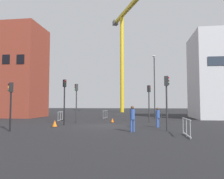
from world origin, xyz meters
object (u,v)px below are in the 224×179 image
(traffic_light_corner, at_px, (76,97))
(traffic_light_island, at_px, (11,98))
(construction_crane, at_px, (122,47))
(traffic_light_verge, at_px, (167,94))
(streetlamp_tall, at_px, (154,83))
(pedestrian_waiting, at_px, (158,116))
(traffic_cone_striped, at_px, (55,124))
(pedestrian_walking, at_px, (132,117))
(traffic_light_crosswalk, at_px, (64,95))
(traffic_light_median, at_px, (149,98))
(traffic_cone_orange, at_px, (112,120))

(traffic_light_corner, bearing_deg, traffic_light_island, -109.99)
(construction_crane, xyz_separation_m, traffic_light_verge, (6.32, -35.89, -12.97))
(streetlamp_tall, relative_size, pedestrian_waiting, 4.86)
(construction_crane, bearing_deg, traffic_cone_striped, -94.85)
(pedestrian_walking, relative_size, traffic_cone_striped, 3.20)
(streetlamp_tall, height_order, traffic_light_island, streetlamp_tall)
(construction_crane, xyz_separation_m, traffic_light_crosswalk, (-2.64, -32.38, -12.81))
(pedestrian_waiting, bearing_deg, traffic_light_island, -158.79)
(streetlamp_tall, bearing_deg, traffic_light_median, -98.81)
(traffic_light_crosswalk, distance_m, traffic_light_verge, 9.63)
(pedestrian_walking, bearing_deg, traffic_light_median, 79.42)
(traffic_light_median, bearing_deg, pedestrian_waiting, -82.65)
(construction_crane, height_order, pedestrian_walking, construction_crane)
(traffic_light_island, bearing_deg, traffic_light_corner, 70.01)
(construction_crane, xyz_separation_m, traffic_cone_striped, (-2.88, -33.99, -15.38))
(pedestrian_walking, bearing_deg, traffic_light_island, -173.94)
(traffic_light_island, xyz_separation_m, traffic_light_crosswalk, (2.21, 5.03, 0.45))
(construction_crane, xyz_separation_m, traffic_light_island, (-4.85, -37.41, -13.26))
(traffic_light_median, height_order, pedestrian_walking, traffic_light_median)
(streetlamp_tall, xyz_separation_m, pedestrian_walking, (-2.33, -13.45, -3.66))
(traffic_light_crosswalk, bearing_deg, traffic_cone_striped, -98.75)
(traffic_light_crosswalk, height_order, traffic_light_median, traffic_light_crosswalk)
(traffic_cone_orange, bearing_deg, streetlamp_tall, 50.85)
(streetlamp_tall, relative_size, traffic_light_corner, 2.00)
(traffic_cone_orange, bearing_deg, pedestrian_walking, -72.15)
(traffic_light_island, height_order, traffic_cone_striped, traffic_light_island)
(traffic_light_crosswalk, bearing_deg, traffic_cone_orange, 40.59)
(streetlamp_tall, height_order, traffic_light_median, streetlamp_tall)
(construction_crane, relative_size, streetlamp_tall, 2.98)
(traffic_cone_striped, bearing_deg, pedestrian_waiting, 4.78)
(traffic_light_island, xyz_separation_m, traffic_light_median, (10.14, 8.50, 0.24))
(traffic_cone_striped, bearing_deg, traffic_light_median, 31.86)
(traffic_light_corner, xyz_separation_m, traffic_light_island, (-2.67, -7.33, -0.32))
(traffic_light_median, height_order, pedestrian_waiting, traffic_light_median)
(traffic_light_island, bearing_deg, traffic_light_crosswalk, 66.25)
(traffic_light_verge, xyz_separation_m, pedestrian_waiting, (-0.48, 2.64, -1.72))
(construction_crane, xyz_separation_m, pedestrian_waiting, (5.85, -33.26, -14.69))
(traffic_light_crosswalk, bearing_deg, pedestrian_waiting, -5.92)
(streetlamp_tall, relative_size, traffic_light_island, 2.29)
(construction_crane, relative_size, traffic_light_verge, 6.03)
(traffic_light_crosswalk, xyz_separation_m, traffic_light_median, (7.92, 3.47, -0.21))
(traffic_light_crosswalk, relative_size, pedestrian_waiting, 2.56)
(construction_crane, distance_m, traffic_cone_striped, 37.42)
(traffic_light_corner, xyz_separation_m, traffic_light_crosswalk, (-0.45, -2.30, 0.13))
(traffic_light_island, relative_size, traffic_light_median, 0.90)
(streetlamp_tall, height_order, pedestrian_waiting, streetlamp_tall)
(construction_crane, distance_m, traffic_cone_orange, 32.79)
(streetlamp_tall, relative_size, traffic_light_median, 2.07)
(traffic_light_median, height_order, traffic_light_verge, traffic_light_verge)
(traffic_cone_orange, bearing_deg, traffic_light_island, -126.41)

